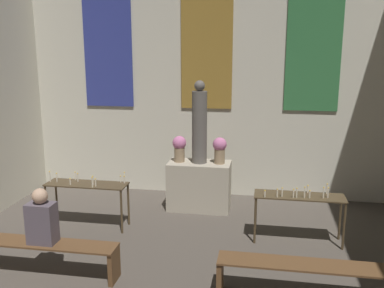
{
  "coord_description": "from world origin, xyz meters",
  "views": [
    {
      "loc": [
        1.17,
        3.06,
        2.98
      ],
      "look_at": [
        0.0,
        9.83,
        1.43
      ],
      "focal_mm": 40.0,
      "sensor_mm": 36.0,
      "label": 1
    }
  ],
  "objects_px": {
    "statue": "(199,125)",
    "flower_vase_left": "(179,147)",
    "altar": "(199,186)",
    "pew_back_right": "(319,274)",
    "person_seated": "(42,219)",
    "candle_rack_left": "(87,189)",
    "pew_back_left": "(30,249)",
    "candle_rack_right": "(299,201)",
    "flower_vase_right": "(220,149)"
  },
  "relations": [
    {
      "from": "statue",
      "to": "candle_rack_left",
      "type": "height_order",
      "value": "statue"
    },
    {
      "from": "candle_rack_right",
      "to": "pew_back_left",
      "type": "bearing_deg",
      "value": -155.93
    },
    {
      "from": "candle_rack_right",
      "to": "person_seated",
      "type": "distance_m",
      "value": 3.77
    },
    {
      "from": "flower_vase_right",
      "to": "pew_back_right",
      "type": "relative_size",
      "value": 0.2
    },
    {
      "from": "candle_rack_left",
      "to": "pew_back_left",
      "type": "height_order",
      "value": "candle_rack_left"
    },
    {
      "from": "flower_vase_left",
      "to": "candle_rack_left",
      "type": "distance_m",
      "value": 1.84
    },
    {
      "from": "candle_rack_left",
      "to": "pew_back_right",
      "type": "height_order",
      "value": "candle_rack_left"
    },
    {
      "from": "altar",
      "to": "person_seated",
      "type": "distance_m",
      "value": 3.23
    },
    {
      "from": "person_seated",
      "to": "candle_rack_right",
      "type": "bearing_deg",
      "value": 25.39
    },
    {
      "from": "pew_back_right",
      "to": "pew_back_left",
      "type": "bearing_deg",
      "value": 180.0
    },
    {
      "from": "pew_back_left",
      "to": "person_seated",
      "type": "distance_m",
      "value": 0.49
    },
    {
      "from": "flower_vase_left",
      "to": "pew_back_right",
      "type": "xyz_separation_m",
      "value": [
        2.25,
        -2.75,
        -0.83
      ]
    },
    {
      "from": "statue",
      "to": "person_seated",
      "type": "relative_size",
      "value": 2.02
    },
    {
      "from": "altar",
      "to": "flower_vase_right",
      "type": "distance_m",
      "value": 0.82
    },
    {
      "from": "statue",
      "to": "candle_rack_right",
      "type": "bearing_deg",
      "value": -33.08
    },
    {
      "from": "statue",
      "to": "flower_vase_left",
      "type": "bearing_deg",
      "value": 180.0
    },
    {
      "from": "flower_vase_left",
      "to": "candle_rack_left",
      "type": "xyz_separation_m",
      "value": [
        -1.36,
        -1.13,
        -0.51
      ]
    },
    {
      "from": "statue",
      "to": "pew_back_right",
      "type": "bearing_deg",
      "value": -55.73
    },
    {
      "from": "flower_vase_left",
      "to": "pew_back_right",
      "type": "distance_m",
      "value": 3.65
    },
    {
      "from": "flower_vase_left",
      "to": "candle_rack_right",
      "type": "height_order",
      "value": "flower_vase_left"
    },
    {
      "from": "candle_rack_right",
      "to": "pew_back_left",
      "type": "height_order",
      "value": "candle_rack_right"
    },
    {
      "from": "altar",
      "to": "pew_back_left",
      "type": "height_order",
      "value": "altar"
    },
    {
      "from": "pew_back_right",
      "to": "statue",
      "type": "bearing_deg",
      "value": 124.27
    },
    {
      "from": "candle_rack_right",
      "to": "pew_back_right",
      "type": "height_order",
      "value": "candle_rack_right"
    },
    {
      "from": "candle_rack_right",
      "to": "pew_back_left",
      "type": "xyz_separation_m",
      "value": [
        -3.61,
        -1.61,
        -0.31
      ]
    },
    {
      "from": "flower_vase_left",
      "to": "person_seated",
      "type": "bearing_deg",
      "value": -115.05
    },
    {
      "from": "altar",
      "to": "candle_rack_right",
      "type": "xyz_separation_m",
      "value": [
        1.74,
        -1.13,
        0.21
      ]
    },
    {
      "from": "flower_vase_left",
      "to": "pew_back_right",
      "type": "relative_size",
      "value": 0.2
    },
    {
      "from": "statue",
      "to": "candle_rack_right",
      "type": "relative_size",
      "value": 1.1
    },
    {
      "from": "altar",
      "to": "candle_rack_right",
      "type": "relative_size",
      "value": 0.84
    },
    {
      "from": "statue",
      "to": "flower_vase_left",
      "type": "distance_m",
      "value": 0.58
    },
    {
      "from": "altar",
      "to": "flower_vase_right",
      "type": "bearing_deg",
      "value": 0.0
    },
    {
      "from": "statue",
      "to": "flower_vase_left",
      "type": "xyz_separation_m",
      "value": [
        -0.38,
        0.0,
        -0.44
      ]
    },
    {
      "from": "candle_rack_left",
      "to": "pew_back_left",
      "type": "relative_size",
      "value": 0.57
    },
    {
      "from": "pew_back_left",
      "to": "candle_rack_right",
      "type": "bearing_deg",
      "value": 24.07
    },
    {
      "from": "pew_back_right",
      "to": "person_seated",
      "type": "xyz_separation_m",
      "value": [
        -3.53,
        0.0,
        0.44
      ]
    },
    {
      "from": "statue",
      "to": "person_seated",
      "type": "xyz_separation_m",
      "value": [
        -1.66,
        -2.75,
        -0.82
      ]
    },
    {
      "from": "statue",
      "to": "person_seated",
      "type": "distance_m",
      "value": 3.31
    },
    {
      "from": "flower_vase_left",
      "to": "flower_vase_right",
      "type": "relative_size",
      "value": 1.0
    },
    {
      "from": "candle_rack_left",
      "to": "pew_back_left",
      "type": "distance_m",
      "value": 1.65
    },
    {
      "from": "statue",
      "to": "altar",
      "type": "bearing_deg",
      "value": 0.0
    },
    {
      "from": "statue",
      "to": "flower_vase_right",
      "type": "distance_m",
      "value": 0.58
    },
    {
      "from": "statue",
      "to": "person_seated",
      "type": "height_order",
      "value": "statue"
    },
    {
      "from": "flower_vase_right",
      "to": "candle_rack_right",
      "type": "bearing_deg",
      "value": -39.72
    },
    {
      "from": "candle_rack_left",
      "to": "candle_rack_right",
      "type": "distance_m",
      "value": 3.48
    },
    {
      "from": "statue",
      "to": "candle_rack_left",
      "type": "xyz_separation_m",
      "value": [
        -1.74,
        -1.13,
        -0.95
      ]
    },
    {
      "from": "candle_rack_left",
      "to": "pew_back_right",
      "type": "bearing_deg",
      "value": -24.13
    },
    {
      "from": "statue",
      "to": "candle_rack_left",
      "type": "bearing_deg",
      "value": -146.95
    },
    {
      "from": "pew_back_left",
      "to": "pew_back_right",
      "type": "relative_size",
      "value": 1.0
    },
    {
      "from": "altar",
      "to": "flower_vase_left",
      "type": "xyz_separation_m",
      "value": [
        -0.38,
        0.0,
        0.73
      ]
    }
  ]
}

